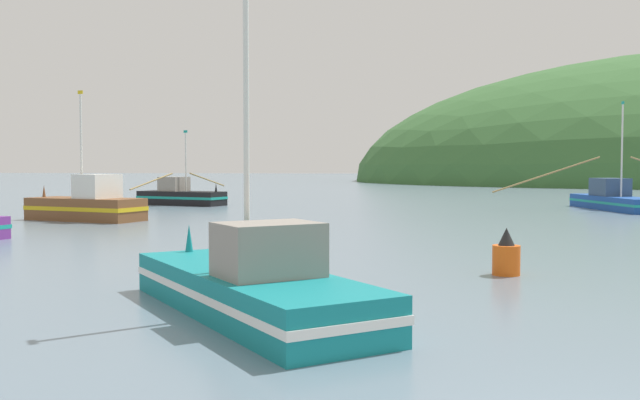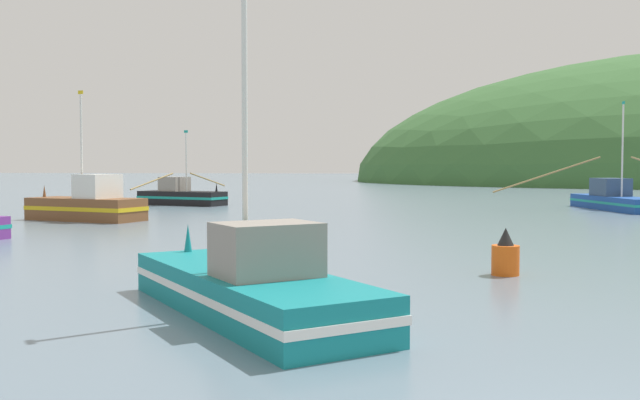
{
  "view_description": "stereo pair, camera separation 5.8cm",
  "coord_description": "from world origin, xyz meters",
  "px_view_note": "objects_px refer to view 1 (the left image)",
  "views": [
    {
      "loc": [
        -2.31,
        -7.15,
        3.07
      ],
      "look_at": [
        -7.24,
        27.4,
        1.4
      ],
      "focal_mm": 39.52,
      "sensor_mm": 36.0,
      "label": 1
    },
    {
      "loc": [
        -2.25,
        -7.14,
        3.07
      ],
      "look_at": [
        -7.24,
        27.4,
        1.4
      ],
      "focal_mm": 39.52,
      "sensor_mm": 36.0,
      "label": 2
    }
  ],
  "objects_px": {
    "fishing_boat_blue": "(613,199)",
    "fishing_boat_brown": "(87,205)",
    "fishing_boat_black": "(180,196)",
    "fishing_boat_teal": "(251,286)",
    "channel_buoy": "(506,256)"
  },
  "relations": [
    {
      "from": "fishing_boat_brown",
      "to": "fishing_boat_black",
      "type": "relative_size",
      "value": 0.65
    },
    {
      "from": "fishing_boat_brown",
      "to": "channel_buoy",
      "type": "height_order",
      "value": "fishing_boat_brown"
    },
    {
      "from": "channel_buoy",
      "to": "fishing_boat_teal",
      "type": "bearing_deg",
      "value": -133.29
    },
    {
      "from": "fishing_boat_brown",
      "to": "fishing_boat_blue",
      "type": "height_order",
      "value": "fishing_boat_blue"
    },
    {
      "from": "fishing_boat_blue",
      "to": "fishing_boat_teal",
      "type": "bearing_deg",
      "value": -35.14
    },
    {
      "from": "fishing_boat_black",
      "to": "fishing_boat_teal",
      "type": "bearing_deg",
      "value": -50.27
    },
    {
      "from": "fishing_boat_teal",
      "to": "fishing_boat_blue",
      "type": "bearing_deg",
      "value": -62.14
    },
    {
      "from": "fishing_boat_black",
      "to": "fishing_boat_teal",
      "type": "height_order",
      "value": "fishing_boat_teal"
    },
    {
      "from": "fishing_boat_black",
      "to": "channel_buoy",
      "type": "height_order",
      "value": "fishing_boat_black"
    },
    {
      "from": "fishing_boat_blue",
      "to": "fishing_boat_teal",
      "type": "height_order",
      "value": "fishing_boat_blue"
    },
    {
      "from": "fishing_boat_black",
      "to": "fishing_boat_teal",
      "type": "relative_size",
      "value": 1.45
    },
    {
      "from": "fishing_boat_brown",
      "to": "fishing_boat_black",
      "type": "distance_m",
      "value": 16.16
    },
    {
      "from": "fishing_boat_blue",
      "to": "fishing_boat_brown",
      "type": "bearing_deg",
      "value": -76.72
    },
    {
      "from": "fishing_boat_blue",
      "to": "fishing_boat_black",
      "type": "relative_size",
      "value": 1.52
    },
    {
      "from": "fishing_boat_black",
      "to": "fishing_boat_teal",
      "type": "distance_m",
      "value": 42.58
    }
  ]
}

